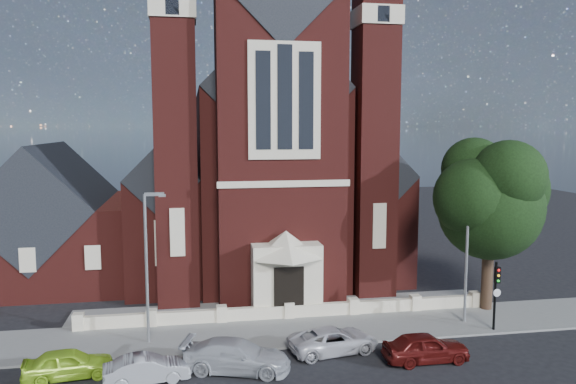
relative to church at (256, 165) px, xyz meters
name	(u,v)px	position (x,y,z in m)	size (l,w,h in m)	color
ground	(269,281)	(0.00, -7.94, -8.19)	(120.00, 120.00, 0.00)	black
pavement_strip	(295,331)	(0.00, -18.44, -8.19)	(60.00, 5.00, 0.12)	slate
forecourt_paving	(283,308)	(0.00, -14.44, -8.19)	(26.00, 3.00, 0.14)	slate
forecourt_wall	(289,319)	(0.00, -16.44, -8.19)	(24.00, 0.40, 0.90)	beige
church	(256,165)	(0.00, 0.00, 0.00)	(20.01, 34.90, 29.20)	#541A16
parish_hall	(50,228)	(-16.00, -4.94, -4.17)	(12.00, 12.20, 10.24)	#541A16
street_tree	(494,201)	(12.60, -17.23, -1.23)	(6.40, 6.60, 10.70)	black
street_lamp_left	(148,259)	(-7.91, -18.94, -3.59)	(1.16, 0.22, 8.09)	gray
street_lamp_right	(468,246)	(10.09, -18.94, -3.59)	(1.16, 0.22, 8.09)	gray
traffic_signal	(496,287)	(11.00, -20.52, -5.60)	(0.28, 0.42, 4.00)	black
car_lime_van	(68,364)	(-11.32, -22.47, -7.51)	(1.60, 3.98, 1.36)	#9FD32A
car_silver_a	(147,369)	(-7.76, -23.56, -7.56)	(1.32, 3.78, 1.25)	#979A9E
car_silver_b	(236,356)	(-3.68, -23.08, -7.44)	(2.08, 5.11, 1.48)	#B5B8BD
car_white_suv	(334,340)	(1.39, -21.73, -7.54)	(2.13, 4.62, 1.28)	silver
car_dark_red	(426,347)	(5.55, -23.59, -7.47)	(1.70, 4.22, 1.44)	#500F0D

